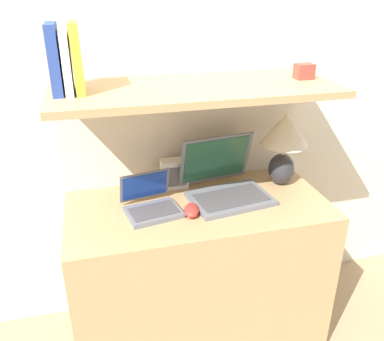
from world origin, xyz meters
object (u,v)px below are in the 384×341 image
(book_white, at_px, (67,62))
(shelf_gadget, at_px, (304,71))
(book_yellow, at_px, (77,58))
(laptop_small, at_px, (151,204))
(router_box, at_px, (174,173))
(book_blue, at_px, (55,59))
(laptop_large, at_px, (225,185))
(table_lamp, at_px, (284,139))
(computer_mouse, at_px, (192,210))

(book_white, bearing_deg, shelf_gadget, 0.00)
(book_yellow, bearing_deg, laptop_small, -17.08)
(router_box, distance_m, book_blue, 0.71)
(book_blue, xyz_separation_m, shelf_gadget, (0.96, 0.00, -0.09))
(router_box, relative_size, book_white, 0.62)
(laptop_large, xyz_separation_m, book_white, (-0.59, 0.02, 0.54))
(table_lamp, relative_size, book_yellow, 1.41)
(table_lamp, bearing_deg, router_box, 169.48)
(router_box, distance_m, book_yellow, 0.67)
(table_lamp, height_order, book_blue, book_blue)
(shelf_gadget, bearing_deg, book_white, 180.00)
(book_blue, relative_size, shelf_gadget, 3.31)
(laptop_small, xyz_separation_m, book_blue, (-0.30, 0.07, 0.57))
(book_white, height_order, shelf_gadget, book_white)
(computer_mouse, relative_size, book_white, 0.53)
(laptop_small, height_order, computer_mouse, laptop_small)
(book_blue, bearing_deg, table_lamp, 2.14)
(laptop_small, xyz_separation_m, book_white, (-0.26, 0.07, 0.56))
(laptop_small, bearing_deg, computer_mouse, -23.79)
(book_blue, xyz_separation_m, book_white, (0.04, 0.00, -0.01))
(laptop_large, distance_m, shelf_gadget, 0.57)
(table_lamp, height_order, laptop_small, table_lamp)
(book_yellow, bearing_deg, book_blue, 180.00)
(laptop_small, bearing_deg, router_box, 54.17)
(laptop_small, bearing_deg, shelf_gadget, 5.93)
(table_lamp, xyz_separation_m, book_blue, (-0.92, -0.03, 0.39))
(laptop_large, distance_m, computer_mouse, 0.22)
(book_white, relative_size, shelf_gadget, 2.97)
(shelf_gadget, bearing_deg, book_blue, 180.00)
(table_lamp, distance_m, book_white, 0.96)
(book_yellow, bearing_deg, laptop_large, -1.70)
(book_yellow, height_order, shelf_gadget, book_yellow)
(router_box, height_order, book_blue, book_blue)
(laptop_large, bearing_deg, router_box, 144.24)
(book_white, bearing_deg, book_blue, 180.00)
(computer_mouse, height_order, shelf_gadget, shelf_gadget)
(table_lamp, relative_size, book_blue, 1.43)
(router_box, bearing_deg, book_white, -162.69)
(computer_mouse, height_order, book_yellow, book_yellow)
(computer_mouse, bearing_deg, book_yellow, 160.11)
(table_lamp, relative_size, router_box, 2.58)
(computer_mouse, bearing_deg, router_box, 93.20)
(laptop_small, relative_size, book_yellow, 1.01)
(book_blue, xyz_separation_m, book_yellow, (0.07, 0.00, 0.00))
(table_lamp, distance_m, laptop_small, 0.66)
(computer_mouse, xyz_separation_m, router_box, (-0.01, 0.26, 0.05))
(book_blue, bearing_deg, book_yellow, 0.00)
(laptop_large, bearing_deg, laptop_small, -171.15)
(table_lamp, distance_m, computer_mouse, 0.54)
(laptop_small, bearing_deg, book_blue, 167.01)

